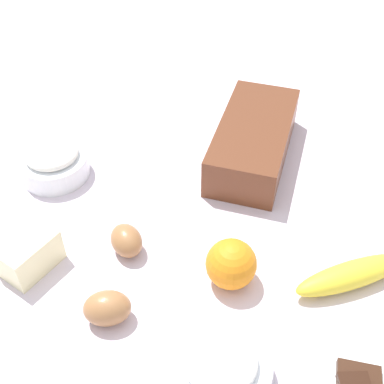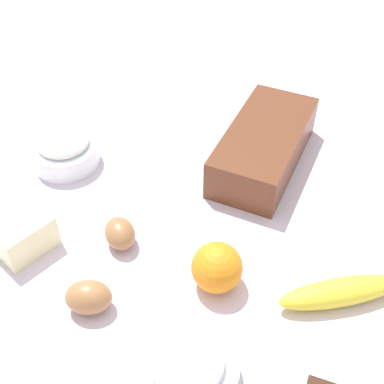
{
  "view_description": "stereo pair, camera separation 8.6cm",
  "coord_description": "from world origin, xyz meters",
  "views": [
    {
      "loc": [
        0.61,
        0.16,
        0.64
      ],
      "look_at": [
        0.0,
        0.0,
        0.04
      ],
      "focal_mm": 47.52,
      "sensor_mm": 36.0,
      "label": 1
    },
    {
      "loc": [
        0.58,
        0.24,
        0.64
      ],
      "look_at": [
        0.0,
        0.0,
        0.04
      ],
      "focal_mm": 47.52,
      "sensor_mm": 36.0,
      "label": 2
    }
  ],
  "objects": [
    {
      "name": "banana",
      "position": [
        0.09,
        0.28,
        0.02
      ],
      "size": [
        0.14,
        0.18,
        0.04
      ],
      "primitive_type": "ellipsoid",
      "rotation": [
        0.0,
        0.0,
        2.17
      ],
      "color": "yellow",
      "rests_on": "ground_plane"
    },
    {
      "name": "egg_near_butter",
      "position": [
        0.12,
        -0.08,
        0.02
      ],
      "size": [
        0.08,
        0.08,
        0.05
      ],
      "primitive_type": "ellipsoid",
      "rotation": [
        0.0,
        1.57,
        3.92
      ],
      "color": "#A16C41",
      "rests_on": "ground_plane"
    },
    {
      "name": "ground_plane",
      "position": [
        0.0,
        0.0,
        -0.01
      ],
      "size": [
        2.4,
        2.4,
        0.02
      ],
      "primitive_type": "cube",
      "color": "silver"
    },
    {
      "name": "flour_bowl",
      "position": [
        -0.02,
        -0.27,
        0.03
      ],
      "size": [
        0.13,
        0.13,
        0.07
      ],
      "color": "white",
      "rests_on": "ground_plane"
    },
    {
      "name": "sugar_bowl",
      "position": [
        0.29,
        0.11,
        0.03
      ],
      "size": [
        0.14,
        0.14,
        0.06
      ],
      "color": "white",
      "rests_on": "ground_plane"
    },
    {
      "name": "loaf_pan",
      "position": [
        -0.17,
        0.08,
        0.04
      ],
      "size": [
        0.28,
        0.14,
        0.08
      ],
      "rotation": [
        0.0,
        0.0,
        -0.03
      ],
      "color": "brown",
      "rests_on": "ground_plane"
    },
    {
      "name": "egg_beside_bowl",
      "position": [
        0.25,
        -0.06,
        0.03
      ],
      "size": [
        0.07,
        0.08,
        0.05
      ],
      "primitive_type": "ellipsoid",
      "rotation": [
        0.0,
        1.57,
        5.06
      ],
      "color": "#A46E42",
      "rests_on": "ground_plane"
    },
    {
      "name": "butter_block",
      "position": [
        0.19,
        -0.21,
        0.03
      ],
      "size": [
        0.11,
        0.09,
        0.06
      ],
      "primitive_type": "cube",
      "rotation": [
        0.0,
        0.0,
        -0.36
      ],
      "color": "#F4EDB2",
      "rests_on": "ground_plane"
    },
    {
      "name": "orange_fruit",
      "position": [
        0.14,
        0.1,
        0.04
      ],
      "size": [
        0.08,
        0.08,
        0.08
      ],
      "primitive_type": "sphere",
      "color": "orange",
      "rests_on": "ground_plane"
    }
  ]
}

